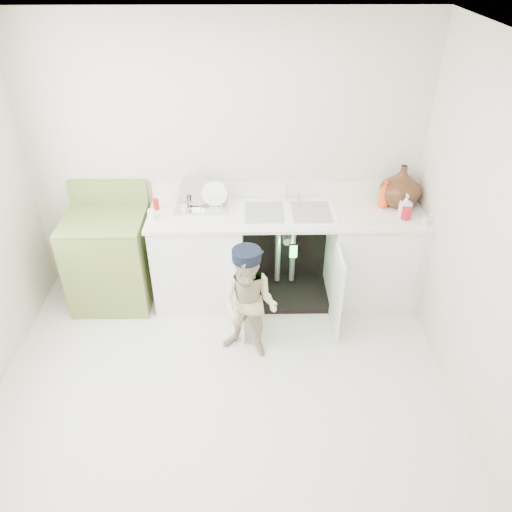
% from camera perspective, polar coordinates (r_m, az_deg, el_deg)
% --- Properties ---
extents(ground, '(3.50, 3.50, 0.00)m').
position_cam_1_polar(ground, '(3.99, -3.80, -15.10)').
color(ground, '#BAB4A3').
rests_on(ground, ground).
extents(room_shell, '(6.00, 5.50, 1.26)m').
position_cam_1_polar(room_shell, '(3.16, -4.64, 0.00)').
color(room_shell, beige).
rests_on(room_shell, ground).
extents(counter_run, '(2.44, 1.02, 1.27)m').
position_cam_1_polar(counter_run, '(4.61, 4.03, 0.49)').
color(counter_run, white).
rests_on(counter_run, ground).
extents(avocado_stove, '(0.70, 0.65, 1.09)m').
position_cam_1_polar(avocado_stove, '(4.76, -16.28, -0.21)').
color(avocado_stove, olive).
rests_on(avocado_stove, ground).
extents(repair_worker, '(0.70, 0.69, 1.00)m').
position_cam_1_polar(repair_worker, '(3.95, -0.77, -5.54)').
color(repair_worker, beige).
rests_on(repair_worker, ground).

